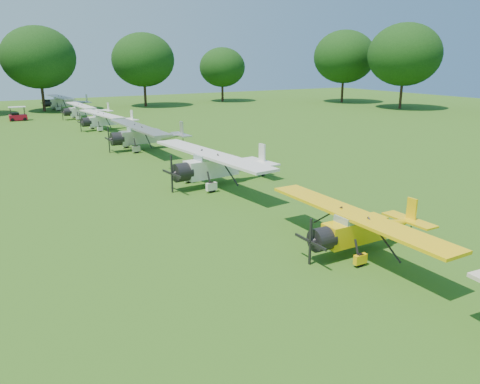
% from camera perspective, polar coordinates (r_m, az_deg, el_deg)
% --- Properties ---
extents(ground, '(160.00, 160.00, 0.00)m').
position_cam_1_polar(ground, '(27.48, -1.48, -1.16)').
color(ground, '#2C5715').
rests_on(ground, ground).
extents(tree_belt, '(137.36, 130.27, 14.52)m').
position_cam_1_polar(tree_belt, '(28.25, 4.86, 15.80)').
color(tree_belt, black).
rests_on(tree_belt, ground).
extents(aircraft_2, '(6.30, 9.99, 1.98)m').
position_cam_1_polar(aircraft_2, '(20.91, 14.78, -3.98)').
color(aircraft_2, yellow).
rests_on(aircraft_2, ground).
extents(aircraft_3, '(7.65, 12.18, 2.39)m').
position_cam_1_polar(aircraft_3, '(30.94, -2.62, 3.48)').
color(aircraft_3, white).
rests_on(aircraft_3, ground).
extents(aircraft_4, '(7.52, 11.94, 2.36)m').
position_cam_1_polar(aircraft_4, '(44.03, -11.42, 6.93)').
color(aircraft_4, '#B7B6BB').
rests_on(aircraft_4, ground).
extents(aircraft_5, '(6.74, 10.71, 2.10)m').
position_cam_1_polar(aircraft_5, '(57.47, -15.99, 8.56)').
color(aircraft_5, white).
rests_on(aircraft_5, ground).
extents(aircraft_6, '(6.72, 10.69, 2.11)m').
position_cam_1_polar(aircraft_6, '(68.73, -18.35, 9.50)').
color(aircraft_6, white).
rests_on(aircraft_6, ground).
extents(aircraft_7, '(7.48, 11.91, 2.34)m').
position_cam_1_polar(aircraft_7, '(82.02, -20.59, 10.34)').
color(aircraft_7, '#B7B6BB').
rests_on(aircraft_7, ground).
extents(golf_cart, '(2.22, 1.42, 1.86)m').
position_cam_1_polar(golf_cart, '(69.84, -25.48, 8.36)').
color(golf_cart, '#A20B1F').
rests_on(golf_cart, ground).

